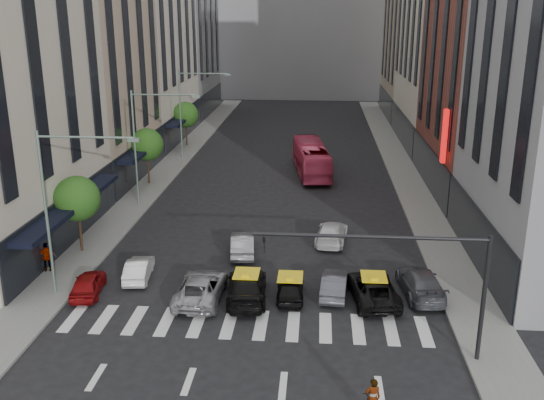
% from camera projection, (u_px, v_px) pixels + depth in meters
% --- Properties ---
extents(ground, '(160.00, 160.00, 0.00)m').
position_uv_depth(ground, '(245.00, 340.00, 28.73)').
color(ground, black).
rests_on(ground, ground).
extents(sidewalk_left, '(3.00, 96.00, 0.15)m').
position_uv_depth(sidewalk_left, '(164.00, 172.00, 58.08)').
color(sidewalk_left, slate).
rests_on(sidewalk_left, ground).
extents(sidewalk_right, '(3.00, 96.00, 0.15)m').
position_uv_depth(sidewalk_right, '(406.00, 177.00, 56.39)').
color(sidewalk_right, slate).
rests_on(sidewalk_right, ground).
extents(building_left_b, '(8.00, 16.00, 24.00)m').
position_uv_depth(building_left_b, '(89.00, 45.00, 53.01)').
color(building_left_b, tan).
rests_on(building_left_b, ground).
extents(building_left_d, '(8.00, 18.00, 30.00)m').
position_uv_depth(building_left_d, '(181.00, 10.00, 87.29)').
color(building_left_d, gray).
rests_on(building_left_d, ground).
extents(building_right_b, '(8.00, 18.00, 26.00)m').
position_uv_depth(building_right_b, '(490.00, 35.00, 49.25)').
color(building_right_b, brown).
rests_on(building_right_b, ground).
extents(building_right_d, '(8.00, 18.00, 28.00)m').
position_uv_depth(building_right_d, '(419.00, 17.00, 85.08)').
color(building_right_d, tan).
rests_on(building_right_d, ground).
extents(tree_near, '(2.88, 2.88, 4.95)m').
position_uv_depth(tree_near, '(77.00, 199.00, 38.01)').
color(tree_near, black).
rests_on(tree_near, sidewalk_left).
extents(tree_mid, '(2.88, 2.88, 4.95)m').
position_uv_depth(tree_mid, '(147.00, 145.00, 53.23)').
color(tree_mid, black).
rests_on(tree_mid, sidewalk_left).
extents(tree_far, '(2.88, 2.88, 4.95)m').
position_uv_depth(tree_far, '(186.00, 115.00, 68.44)').
color(tree_far, black).
rests_on(tree_far, sidewalk_left).
extents(streetlamp_near, '(5.38, 0.25, 9.00)m').
position_uv_depth(streetlamp_near, '(62.00, 192.00, 31.50)').
color(streetlamp_near, gray).
rests_on(streetlamp_near, sidewalk_left).
extents(streetlamp_mid, '(5.38, 0.25, 9.00)m').
position_uv_depth(streetlamp_mid, '(146.00, 133.00, 46.72)').
color(streetlamp_mid, gray).
rests_on(streetlamp_mid, sidewalk_left).
extents(streetlamp_far, '(5.38, 0.25, 9.00)m').
position_uv_depth(streetlamp_far, '(189.00, 103.00, 61.93)').
color(streetlamp_far, gray).
rests_on(streetlamp_far, sidewalk_left).
extents(traffic_signal, '(10.10, 0.20, 6.00)m').
position_uv_depth(traffic_signal, '(420.00, 267.00, 25.87)').
color(traffic_signal, black).
rests_on(traffic_signal, ground).
extents(liberty_sign, '(0.30, 0.70, 4.00)m').
position_uv_depth(liberty_sign, '(444.00, 136.00, 45.02)').
color(liberty_sign, red).
rests_on(liberty_sign, ground).
extents(car_red, '(1.94, 3.81, 1.24)m').
position_uv_depth(car_red, '(88.00, 284.00, 33.22)').
color(car_red, maroon).
rests_on(car_red, ground).
extents(car_white_front, '(1.68, 3.81, 1.22)m').
position_uv_depth(car_white_front, '(139.00, 269.00, 35.16)').
color(car_white_front, white).
rests_on(car_white_front, ground).
extents(car_silver, '(2.45, 5.14, 1.42)m').
position_uv_depth(car_silver, '(201.00, 287.00, 32.60)').
color(car_silver, '#A5A4A9').
rests_on(car_silver, ground).
extents(taxi_left, '(2.53, 5.31, 1.50)m').
position_uv_depth(taxi_left, '(247.00, 287.00, 32.59)').
color(taxi_left, black).
rests_on(taxi_left, ground).
extents(taxi_center, '(1.58, 3.66, 1.23)m').
position_uv_depth(taxi_center, '(290.00, 288.00, 32.78)').
color(taxi_center, black).
rests_on(taxi_center, ground).
extents(car_grey_mid, '(1.68, 3.95, 1.27)m').
position_uv_depth(car_grey_mid, '(334.00, 284.00, 33.16)').
color(car_grey_mid, '#424349').
rests_on(car_grey_mid, ground).
extents(taxi_right, '(2.85, 5.17, 1.37)m').
position_uv_depth(taxi_right, '(373.00, 289.00, 32.48)').
color(taxi_right, black).
rests_on(taxi_right, ground).
extents(car_grey_curb, '(2.42, 5.07, 1.42)m').
position_uv_depth(car_grey_curb, '(420.00, 283.00, 33.14)').
color(car_grey_curb, '#494B52').
rests_on(car_grey_curb, ground).
extents(car_row2_left, '(1.95, 4.29, 1.37)m').
position_uv_depth(car_row2_left, '(242.00, 244.00, 38.70)').
color(car_row2_left, '#A3A2A8').
rests_on(car_row2_left, ground).
extents(car_row2_right, '(2.46, 4.86, 1.35)m').
position_uv_depth(car_row2_right, '(332.00, 232.00, 40.70)').
color(car_row2_right, silver).
rests_on(car_row2_right, ground).
extents(bus, '(3.93, 11.06, 3.01)m').
position_uv_depth(bus, '(311.00, 158.00, 57.42)').
color(bus, '#E6436B').
rests_on(bus, ground).
extents(rider, '(0.64, 0.46, 1.63)m').
position_uv_depth(rider, '(374.00, 382.00, 22.54)').
color(rider, gray).
rests_on(rider, motorcycle).
extents(pedestrian_far, '(1.13, 0.73, 1.78)m').
position_uv_depth(pedestrian_far, '(47.00, 257.00, 35.73)').
color(pedestrian_far, gray).
rests_on(pedestrian_far, sidewalk_left).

